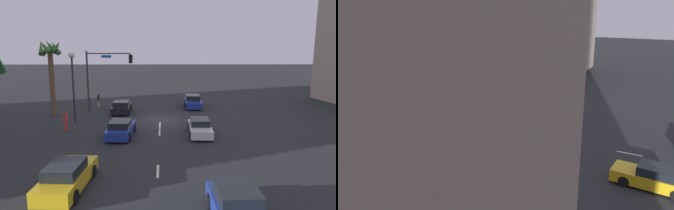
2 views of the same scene
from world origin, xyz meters
TOP-DOWN VIEW (x-y plane):
  - ground_plane at (0.00, 0.00)m, footprint 220.00×220.00m
  - lane_stripe_1 at (-12.54, 0.00)m, footprint 1.83×0.14m
  - lane_stripe_2 at (-4.45, 0.00)m, footprint 2.04×0.14m
  - lane_stripe_3 at (-2.33, 0.00)m, footprint 2.57×0.14m
  - car_0 at (-14.65, 4.38)m, footprint 4.71×2.04m
  - car_1 at (6.48, -3.81)m, footprint 4.66×2.03m
  - car_2 at (3.44, 4.21)m, footprint 4.27×1.98m
  - car_3 at (-5.64, 3.01)m, footprint 4.30×2.03m
  - car_5 at (-5.18, -3.25)m, footprint 4.27×1.89m
  - traffic_signal at (4.61, 6.37)m, footprint 0.54×5.17m
  - streetlamp at (-0.98, 7.96)m, footprint 0.56×0.56m
  - pedestrian_0 at (6.57, 7.36)m, footprint 0.41×0.41m
  - pedestrian_2 at (-3.96, 7.85)m, footprint 0.53×0.53m
  - palm_tree_0 at (-8.99, 11.11)m, footprint 2.36×2.51m
  - palm_tree_1 at (2.13, 11.02)m, footprint 2.51×2.55m

SIDE VIEW (x-z plane):
  - ground_plane at x=0.00m, z-range 0.00..0.00m
  - lane_stripe_1 at x=-12.54m, z-range 0.00..0.01m
  - lane_stripe_2 at x=-4.45m, z-range 0.00..0.01m
  - lane_stripe_3 at x=-2.33m, z-range 0.00..0.01m
  - car_5 at x=-5.18m, z-range -0.04..1.21m
  - car_2 at x=3.44m, z-range -0.04..1.25m
  - car_3 at x=-5.64m, z-range -0.05..1.28m
  - car_0 at x=-14.65m, z-range -0.05..1.35m
  - car_1 at x=6.48m, z-range -0.06..1.37m
  - pedestrian_0 at x=6.57m, z-range 0.05..1.71m
  - pedestrian_2 at x=-3.96m, z-range 0.03..1.74m
  - traffic_signal at x=4.61m, z-range 1.16..7.74m
  - streetlamp at x=-0.98m, z-range 1.27..7.82m
  - palm_tree_0 at x=-8.99m, z-range 1.64..8.64m
  - palm_tree_1 at x=2.13m, z-range 1.80..9.60m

